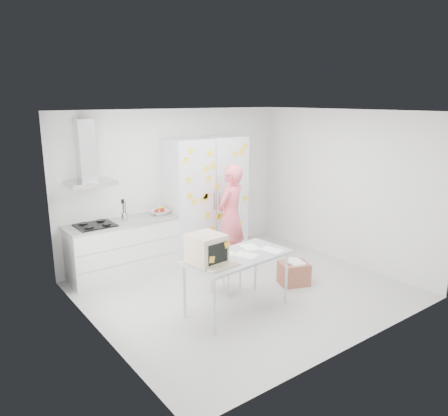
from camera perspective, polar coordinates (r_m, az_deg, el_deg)
floor at (r=6.87m, az=2.58°, el=-10.73°), size 4.50×4.00×0.02m
walls at (r=6.97m, az=-1.04°, el=1.50°), size 4.52×4.01×2.70m
ceiling at (r=6.23m, az=2.86°, el=12.50°), size 4.50×4.00×0.02m
counter_run at (r=7.47m, az=-12.98°, el=-5.00°), size 1.84×0.63×1.28m
range_hood at (r=7.10m, az=-17.44°, el=6.06°), size 0.70×0.48×1.01m
tall_cabinet at (r=8.04m, az=-2.38°, el=1.38°), size 1.50×0.68×2.20m
person at (r=7.55m, az=0.87°, el=-1.07°), size 0.77×0.64×1.79m
desk at (r=5.76m, az=-0.71°, el=-5.95°), size 1.55×0.88×1.18m
chair at (r=6.68m, az=-0.23°, el=-6.86°), size 0.48×0.48×0.85m
cardboard_box at (r=7.09m, az=9.11°, el=-8.38°), size 0.54×0.49×0.39m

